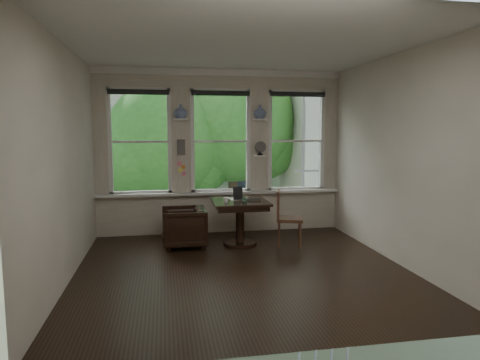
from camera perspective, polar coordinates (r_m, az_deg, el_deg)
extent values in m
plane|color=black|center=(6.03, 0.31, -11.82)|extent=(4.50, 4.50, 0.00)
plane|color=silver|center=(5.81, 0.33, 17.45)|extent=(4.50, 4.50, 0.00)
plane|color=beige|center=(7.95, -2.62, 3.73)|extent=(4.50, 0.00, 4.50)
plane|color=beige|center=(3.55, 6.92, -0.16)|extent=(4.50, 0.00, 4.50)
plane|color=beige|center=(5.76, -22.27, 2.05)|extent=(0.00, 4.50, 4.50)
plane|color=beige|center=(6.52, 20.17, 2.64)|extent=(0.00, 4.50, 4.50)
cube|color=white|center=(7.78, -7.91, 8.03)|extent=(0.26, 0.16, 0.03)
cube|color=white|center=(7.97, 2.67, 8.06)|extent=(0.26, 0.16, 0.03)
cube|color=#59544F|center=(7.81, -7.86, 4.36)|extent=(0.14, 0.06, 0.28)
imported|color=silver|center=(7.78, -7.92, 9.05)|extent=(0.24, 0.24, 0.25)
imported|color=silver|center=(7.97, 2.68, 9.06)|extent=(0.24, 0.24, 0.25)
imported|color=black|center=(7.11, -7.49, -6.25)|extent=(0.73, 0.71, 0.65)
cube|color=maroon|center=(7.08, -7.50, -5.28)|extent=(0.45, 0.45, 0.06)
imported|color=black|center=(7.02, 1.41, -2.72)|extent=(0.37, 0.26, 0.03)
imported|color=white|center=(6.90, -1.86, -2.66)|extent=(0.11, 0.11, 0.08)
imported|color=white|center=(6.79, 0.65, -2.80)|extent=(0.11, 0.11, 0.09)
cube|color=black|center=(7.15, -0.29, -1.76)|extent=(0.16, 0.08, 0.22)
cube|color=silver|center=(7.22, -0.57, -2.55)|extent=(0.24, 0.31, 0.00)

